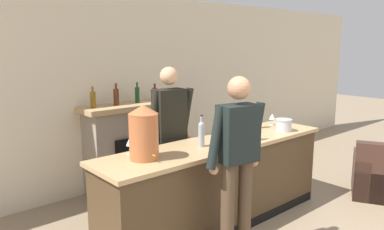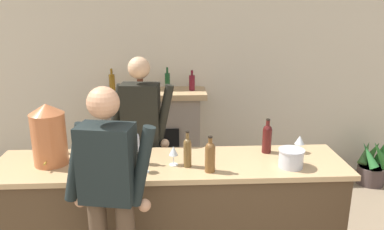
{
  "view_description": "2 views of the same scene",
  "coord_description": "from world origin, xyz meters",
  "px_view_note": "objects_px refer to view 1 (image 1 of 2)",
  "views": [
    {
      "loc": [
        -2.99,
        -0.83,
        2.04
      ],
      "look_at": [
        -0.22,
        2.34,
        1.25
      ],
      "focal_mm": 35.0,
      "sensor_mm": 36.0,
      "label": 1
    },
    {
      "loc": [
        -0.06,
        -0.92,
        2.26
      ],
      "look_at": [
        0.12,
        2.55,
        1.23
      ],
      "focal_mm": 35.0,
      "sensor_mm": 36.0,
      "label": 2
    }
  ],
  "objects_px": {
    "wine_glass_mid_counter": "(272,117)",
    "ice_bucket_steel": "(284,125)",
    "wine_bottle_port_short": "(257,117)",
    "wine_bottle_burgundy_dark": "(253,129)",
    "wine_glass_front_right": "(225,132)",
    "person_customer": "(237,162)",
    "fireplace_stone": "(127,146)",
    "wine_bottle_rose_blush": "(235,130)",
    "potted_plant_corner": "(263,141)",
    "copper_dispenser": "(144,132)",
    "person_bartender": "(170,135)",
    "wine_glass_front_left": "(219,137)",
    "wine_bottle_chardonnay_pale": "(201,133)",
    "wine_glass_by_dispenser": "(130,142)"
  },
  "relations": [
    {
      "from": "wine_glass_mid_counter",
      "to": "ice_bucket_steel",
      "type": "bearing_deg",
      "value": -119.16
    },
    {
      "from": "wine_bottle_port_short",
      "to": "wine_bottle_burgundy_dark",
      "type": "xyz_separation_m",
      "value": [
        -0.55,
        -0.38,
        -0.01
      ]
    },
    {
      "from": "wine_glass_front_right",
      "to": "wine_glass_mid_counter",
      "type": "distance_m",
      "value": 1.15
    },
    {
      "from": "person_customer",
      "to": "wine_glass_front_right",
      "type": "height_order",
      "value": "person_customer"
    },
    {
      "from": "fireplace_stone",
      "to": "wine_bottle_rose_blush",
      "type": "height_order",
      "value": "fireplace_stone"
    },
    {
      "from": "fireplace_stone",
      "to": "wine_glass_front_right",
      "type": "xyz_separation_m",
      "value": [
        0.25,
        -1.67,
        0.46
      ]
    },
    {
      "from": "potted_plant_corner",
      "to": "wine_glass_front_right",
      "type": "relative_size",
      "value": 4.38
    },
    {
      "from": "fireplace_stone",
      "to": "copper_dispenser",
      "type": "height_order",
      "value": "fireplace_stone"
    },
    {
      "from": "person_bartender",
      "to": "wine_glass_mid_counter",
      "type": "height_order",
      "value": "person_bartender"
    },
    {
      "from": "wine_bottle_port_short",
      "to": "wine_glass_front_left",
      "type": "distance_m",
      "value": 1.12
    },
    {
      "from": "wine_bottle_burgundy_dark",
      "to": "wine_bottle_chardonnay_pale",
      "type": "bearing_deg",
      "value": 162.26
    },
    {
      "from": "person_bartender",
      "to": "wine_bottle_port_short",
      "type": "xyz_separation_m",
      "value": [
        1.15,
        -0.36,
        0.12
      ]
    },
    {
      "from": "wine_bottle_burgundy_dark",
      "to": "wine_glass_mid_counter",
      "type": "relative_size",
      "value": 1.86
    },
    {
      "from": "fireplace_stone",
      "to": "copper_dispenser",
      "type": "relative_size",
      "value": 2.95
    },
    {
      "from": "person_customer",
      "to": "wine_glass_mid_counter",
      "type": "relative_size",
      "value": 11.03
    },
    {
      "from": "ice_bucket_steel",
      "to": "wine_bottle_burgundy_dark",
      "type": "relative_size",
      "value": 0.71
    },
    {
      "from": "wine_bottle_port_short",
      "to": "potted_plant_corner",
      "type": "bearing_deg",
      "value": 35.36
    },
    {
      "from": "wine_bottle_rose_blush",
      "to": "wine_glass_front_left",
      "type": "height_order",
      "value": "wine_bottle_rose_blush"
    },
    {
      "from": "person_bartender",
      "to": "wine_bottle_chardonnay_pale",
      "type": "xyz_separation_m",
      "value": [
        -0.0,
        -0.55,
        0.13
      ]
    },
    {
      "from": "wine_bottle_burgundy_dark",
      "to": "wine_glass_by_dispenser",
      "type": "bearing_deg",
      "value": 161.21
    },
    {
      "from": "wine_bottle_port_short",
      "to": "wine_glass_front_left",
      "type": "xyz_separation_m",
      "value": [
        -1.06,
        -0.36,
        -0.02
      ]
    },
    {
      "from": "person_customer",
      "to": "wine_glass_by_dispenser",
      "type": "bearing_deg",
      "value": 124.32
    },
    {
      "from": "potted_plant_corner",
      "to": "wine_glass_front_right",
      "type": "distance_m",
      "value": 3.08
    },
    {
      "from": "person_customer",
      "to": "wine_bottle_port_short",
      "type": "height_order",
      "value": "person_customer"
    },
    {
      "from": "fireplace_stone",
      "to": "wine_bottle_rose_blush",
      "type": "relative_size",
      "value": 5.02
    },
    {
      "from": "fireplace_stone",
      "to": "wine_bottle_chardonnay_pale",
      "type": "relative_size",
      "value": 4.5
    },
    {
      "from": "potted_plant_corner",
      "to": "wine_glass_front_right",
      "type": "xyz_separation_m",
      "value": [
        -2.58,
        -1.47,
        0.82
      ]
    },
    {
      "from": "wine_glass_by_dispenser",
      "to": "wine_glass_front_right",
      "type": "bearing_deg",
      "value": -16.58
    },
    {
      "from": "wine_bottle_port_short",
      "to": "wine_bottle_chardonnay_pale",
      "type": "bearing_deg",
      "value": -170.87
    },
    {
      "from": "copper_dispenser",
      "to": "wine_glass_front_right",
      "type": "distance_m",
      "value": 1.03
    },
    {
      "from": "wine_bottle_rose_blush",
      "to": "fireplace_stone",
      "type": "bearing_deg",
      "value": 101.93
    },
    {
      "from": "person_customer",
      "to": "wine_glass_mid_counter",
      "type": "distance_m",
      "value": 1.75
    },
    {
      "from": "wine_glass_front_right",
      "to": "fireplace_stone",
      "type": "bearing_deg",
      "value": 98.4
    },
    {
      "from": "copper_dispenser",
      "to": "wine_bottle_port_short",
      "type": "relative_size",
      "value": 1.65
    },
    {
      "from": "person_customer",
      "to": "wine_bottle_burgundy_dark",
      "type": "height_order",
      "value": "person_customer"
    },
    {
      "from": "wine_glass_front_left",
      "to": "wine_bottle_burgundy_dark",
      "type": "bearing_deg",
      "value": -1.77
    },
    {
      "from": "wine_glass_front_right",
      "to": "wine_bottle_rose_blush",
      "type": "bearing_deg",
      "value": -17.74
    },
    {
      "from": "wine_bottle_chardonnay_pale",
      "to": "wine_bottle_port_short",
      "type": "relative_size",
      "value": 1.08
    },
    {
      "from": "fireplace_stone",
      "to": "wine_bottle_rose_blush",
      "type": "distance_m",
      "value": 1.81
    },
    {
      "from": "fireplace_stone",
      "to": "person_customer",
      "type": "bearing_deg",
      "value": -94.83
    },
    {
      "from": "copper_dispenser",
      "to": "wine_glass_mid_counter",
      "type": "xyz_separation_m",
      "value": [
        2.15,
        0.14,
        -0.15
      ]
    },
    {
      "from": "wine_bottle_chardonnay_pale",
      "to": "wine_glass_front_left",
      "type": "relative_size",
      "value": 1.99
    },
    {
      "from": "wine_bottle_chardonnay_pale",
      "to": "wine_bottle_burgundy_dark",
      "type": "distance_m",
      "value": 0.63
    },
    {
      "from": "wine_bottle_chardonnay_pale",
      "to": "wine_bottle_rose_blush",
      "type": "distance_m",
      "value": 0.44
    },
    {
      "from": "ice_bucket_steel",
      "to": "wine_bottle_rose_blush",
      "type": "relative_size",
      "value": 0.69
    },
    {
      "from": "fireplace_stone",
      "to": "wine_bottle_burgundy_dark",
      "type": "height_order",
      "value": "fireplace_stone"
    },
    {
      "from": "potted_plant_corner",
      "to": "wine_bottle_chardonnay_pale",
      "type": "bearing_deg",
      "value": -153.85
    },
    {
      "from": "fireplace_stone",
      "to": "wine_glass_front_right",
      "type": "bearing_deg",
      "value": -81.6
    },
    {
      "from": "ice_bucket_steel",
      "to": "wine_glass_front_left",
      "type": "distance_m",
      "value": 1.19
    },
    {
      "from": "wine_bottle_burgundy_dark",
      "to": "wine_glass_by_dispenser",
      "type": "distance_m",
      "value": 1.4
    }
  ]
}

